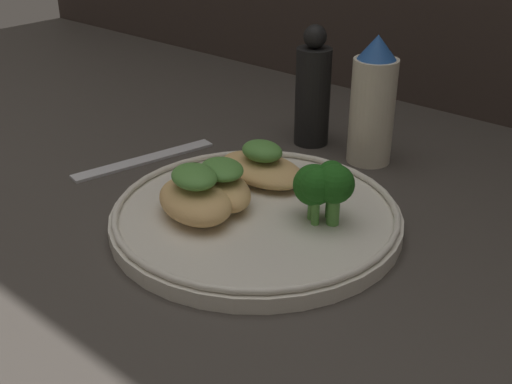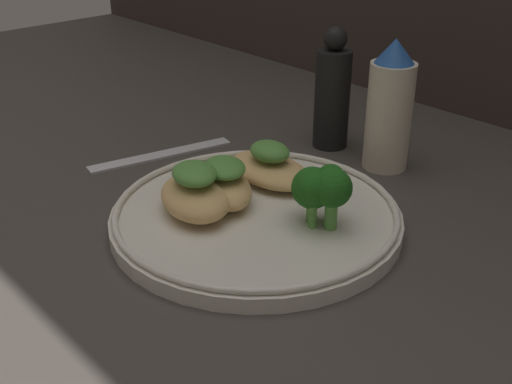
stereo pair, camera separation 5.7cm
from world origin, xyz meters
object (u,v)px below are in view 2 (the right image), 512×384
object	(u,v)px
plate	(256,216)
broccoli_bunch	(321,188)
pepper_grinder	(332,94)
sauce_bottle	(387,107)

from	to	relation	value
plate	broccoli_bunch	size ratio (longest dim) A/B	4.72
plate	pepper_grinder	bearing A→B (deg)	112.63
pepper_grinder	plate	bearing A→B (deg)	-67.37
plate	pepper_grinder	xyz separation A→B (cm)	(-7.93, 19.02, 5.27)
broccoli_bunch	sauce_bottle	bearing A→B (deg)	109.46
plate	broccoli_bunch	distance (cm)	7.19
plate	sauce_bottle	bearing A→B (deg)	91.16
plate	broccoli_bunch	world-z (taller)	broccoli_bunch
broccoli_bunch	plate	bearing A→B (deg)	-155.24
broccoli_bunch	pepper_grinder	bearing A→B (deg)	129.02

